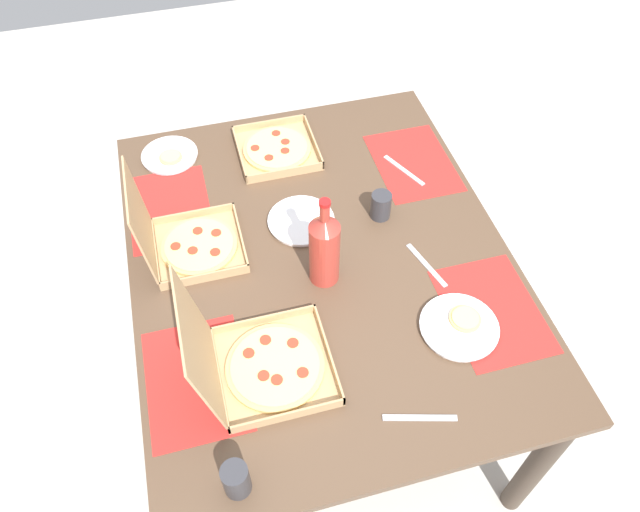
{
  "coord_description": "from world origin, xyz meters",
  "views": [
    {
      "loc": [
        -1.14,
        0.31,
        2.2
      ],
      "look_at": [
        0.0,
        0.0,
        0.75
      ],
      "focal_mm": 33.98,
      "sensor_mm": 36.0,
      "label": 1
    }
  ],
  "objects_px": {
    "pizza_box_corner_left": "(277,149)",
    "plate_near_right": "(460,326)",
    "pizza_box_center": "(187,241)",
    "plate_far_right": "(170,156)",
    "soda_bottle": "(324,248)",
    "cup_clear_right": "(236,480)",
    "pizza_box_edge_far": "(259,363)",
    "cup_spare": "(381,206)",
    "plate_middle": "(301,221)"
  },
  "relations": [
    {
      "from": "soda_bottle",
      "to": "cup_clear_right",
      "type": "height_order",
      "value": "soda_bottle"
    },
    {
      "from": "plate_far_right",
      "to": "plate_near_right",
      "type": "xyz_separation_m",
      "value": [
        -0.93,
        -0.71,
        0.0
      ]
    },
    {
      "from": "pizza_box_edge_far",
      "to": "cup_clear_right",
      "type": "height_order",
      "value": "pizza_box_edge_far"
    },
    {
      "from": "pizza_box_center",
      "to": "cup_spare",
      "type": "distance_m",
      "value": 0.62
    },
    {
      "from": "pizza_box_corner_left",
      "to": "plate_near_right",
      "type": "distance_m",
      "value": 0.93
    },
    {
      "from": "plate_far_right",
      "to": "soda_bottle",
      "type": "bearing_deg",
      "value": -149.07
    },
    {
      "from": "pizza_box_edge_far",
      "to": "plate_near_right",
      "type": "relative_size",
      "value": 1.6
    },
    {
      "from": "pizza_box_corner_left",
      "to": "cup_clear_right",
      "type": "xyz_separation_m",
      "value": [
        -1.14,
        0.35,
        0.04
      ]
    },
    {
      "from": "pizza_box_corner_left",
      "to": "cup_spare",
      "type": "relative_size",
      "value": 3.0
    },
    {
      "from": "pizza_box_edge_far",
      "to": "soda_bottle",
      "type": "relative_size",
      "value": 1.11
    },
    {
      "from": "soda_bottle",
      "to": "cup_clear_right",
      "type": "xyz_separation_m",
      "value": [
        -0.55,
        0.36,
        -0.08
      ]
    },
    {
      "from": "plate_near_right",
      "to": "soda_bottle",
      "type": "bearing_deg",
      "value": 49.16
    },
    {
      "from": "pizza_box_edge_far",
      "to": "plate_far_right",
      "type": "distance_m",
      "value": 0.93
    },
    {
      "from": "pizza_box_corner_left",
      "to": "pizza_box_center",
      "type": "bearing_deg",
      "value": 136.27
    },
    {
      "from": "plate_far_right",
      "to": "plate_middle",
      "type": "distance_m",
      "value": 0.57
    },
    {
      "from": "plate_middle",
      "to": "cup_spare",
      "type": "height_order",
      "value": "cup_spare"
    },
    {
      "from": "pizza_box_edge_far",
      "to": "plate_middle",
      "type": "bearing_deg",
      "value": -25.3
    },
    {
      "from": "soda_bottle",
      "to": "plate_near_right",
      "type": "bearing_deg",
      "value": -130.84
    },
    {
      "from": "soda_bottle",
      "to": "cup_clear_right",
      "type": "distance_m",
      "value": 0.66
    },
    {
      "from": "pizza_box_center",
      "to": "soda_bottle",
      "type": "distance_m",
      "value": 0.44
    },
    {
      "from": "plate_near_right",
      "to": "cup_spare",
      "type": "relative_size",
      "value": 2.43
    },
    {
      "from": "plate_near_right",
      "to": "cup_spare",
      "type": "distance_m",
      "value": 0.48
    },
    {
      "from": "pizza_box_edge_far",
      "to": "plate_far_right",
      "type": "relative_size",
      "value": 1.8
    },
    {
      "from": "soda_bottle",
      "to": "cup_spare",
      "type": "relative_size",
      "value": 3.5
    },
    {
      "from": "plate_middle",
      "to": "plate_near_right",
      "type": "xyz_separation_m",
      "value": [
        -0.51,
        -0.33,
        0.0
      ]
    },
    {
      "from": "plate_near_right",
      "to": "cup_clear_right",
      "type": "bearing_deg",
      "value": 111.95
    },
    {
      "from": "pizza_box_corner_left",
      "to": "soda_bottle",
      "type": "relative_size",
      "value": 0.86
    },
    {
      "from": "pizza_box_corner_left",
      "to": "plate_near_right",
      "type": "height_order",
      "value": "pizza_box_corner_left"
    },
    {
      "from": "plate_far_right",
      "to": "soda_bottle",
      "type": "height_order",
      "value": "soda_bottle"
    },
    {
      "from": "pizza_box_center",
      "to": "plate_far_right",
      "type": "relative_size",
      "value": 1.53
    },
    {
      "from": "soda_bottle",
      "to": "pizza_box_edge_far",
      "type": "bearing_deg",
      "value": 136.99
    },
    {
      "from": "pizza_box_center",
      "to": "pizza_box_corner_left",
      "type": "height_order",
      "value": "pizza_box_center"
    },
    {
      "from": "pizza_box_center",
      "to": "plate_far_right",
      "type": "bearing_deg",
      "value": 1.42
    },
    {
      "from": "pizza_box_edge_far",
      "to": "soda_bottle",
      "type": "height_order",
      "value": "pizza_box_edge_far"
    },
    {
      "from": "plate_far_right",
      "to": "cup_spare",
      "type": "relative_size",
      "value": 2.16
    },
    {
      "from": "pizza_box_center",
      "to": "plate_near_right",
      "type": "distance_m",
      "value": 0.85
    },
    {
      "from": "pizza_box_center",
      "to": "pizza_box_edge_far",
      "type": "height_order",
      "value": "pizza_box_edge_far"
    },
    {
      "from": "plate_middle",
      "to": "soda_bottle",
      "type": "bearing_deg",
      "value": -176.27
    },
    {
      "from": "pizza_box_edge_far",
      "to": "cup_spare",
      "type": "bearing_deg",
      "value": -46.84
    },
    {
      "from": "plate_middle",
      "to": "plate_near_right",
      "type": "relative_size",
      "value": 0.97
    },
    {
      "from": "plate_near_right",
      "to": "cup_clear_right",
      "type": "xyz_separation_m",
      "value": [
        -0.27,
        0.68,
        0.04
      ]
    },
    {
      "from": "pizza_box_center",
      "to": "plate_near_right",
      "type": "height_order",
      "value": "pizza_box_center"
    },
    {
      "from": "pizza_box_corner_left",
      "to": "cup_spare",
      "type": "xyz_separation_m",
      "value": [
        -0.39,
        -0.26,
        0.03
      ]
    },
    {
      "from": "pizza_box_center",
      "to": "cup_spare",
      "type": "xyz_separation_m",
      "value": [
        -0.01,
        -0.62,
        -0.0
      ]
    },
    {
      "from": "plate_near_right",
      "to": "soda_bottle",
      "type": "xyz_separation_m",
      "value": [
        0.28,
        0.32,
        0.12
      ]
    },
    {
      "from": "cup_clear_right",
      "to": "soda_bottle",
      "type": "bearing_deg",
      "value": -33.22
    },
    {
      "from": "soda_bottle",
      "to": "pizza_box_center",
      "type": "bearing_deg",
      "value": 61.64
    },
    {
      "from": "plate_far_right",
      "to": "cup_clear_right",
      "type": "height_order",
      "value": "cup_clear_right"
    },
    {
      "from": "plate_far_right",
      "to": "plate_middle",
      "type": "bearing_deg",
      "value": -138.42
    },
    {
      "from": "plate_far_right",
      "to": "pizza_box_corner_left",
      "type": "bearing_deg",
      "value": -100.08
    }
  ]
}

